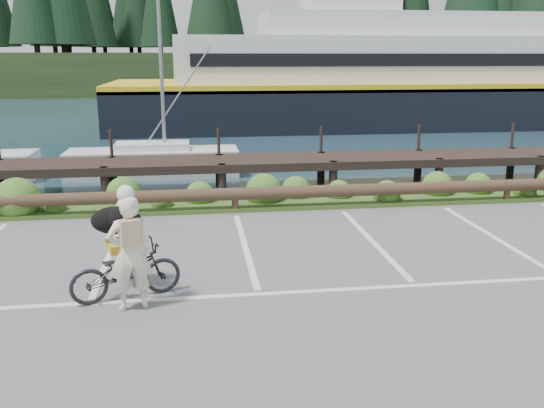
{
  "coord_description": "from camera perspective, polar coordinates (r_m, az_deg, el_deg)",
  "views": [
    {
      "loc": [
        -0.94,
        -8.82,
        3.68
      ],
      "look_at": [
        0.41,
        1.04,
        1.1
      ],
      "focal_mm": 38.0,
      "sensor_mm": 36.0,
      "label": 1
    }
  ],
  "objects": [
    {
      "name": "ground",
      "position": [
        9.61,
        -1.59,
        -8.0
      ],
      "size": [
        72.0,
        72.0,
        0.0
      ],
      "primitive_type": "plane",
      "color": "#555658"
    },
    {
      "name": "harbor_backdrop",
      "position": [
        87.43,
        -7.08,
        11.99
      ],
      "size": [
        170.0,
        160.0,
        30.0
      ],
      "color": "#1C3643",
      "rests_on": "ground"
    },
    {
      "name": "vegetation_strip",
      "position": [
        14.61,
        -3.86,
        0.11
      ],
      "size": [
        34.0,
        1.6,
        0.1
      ],
      "primitive_type": "cube",
      "color": "#3D5B21",
      "rests_on": "ground"
    },
    {
      "name": "log_rail",
      "position": [
        13.95,
        -3.65,
        -0.8
      ],
      "size": [
        32.0,
        0.3,
        0.6
      ],
      "primitive_type": null,
      "color": "#443021",
      "rests_on": "ground"
    },
    {
      "name": "bicycle",
      "position": [
        9.21,
        -14.28,
        -6.48
      ],
      "size": [
        1.8,
        1.08,
        0.9
      ],
      "primitive_type": "imported",
      "rotation": [
        0.0,
        0.0,
        1.88
      ],
      "color": "black",
      "rests_on": "ground"
    },
    {
      "name": "cyclist",
      "position": [
        8.7,
        -13.94,
        -4.73
      ],
      "size": [
        0.73,
        0.59,
        1.75
      ],
      "primitive_type": "imported",
      "rotation": [
        0.0,
        0.0,
        3.45
      ],
      "color": "#F1ECCC",
      "rests_on": "ground"
    },
    {
      "name": "dog",
      "position": [
        9.52,
        -15.19,
        -1.57
      ],
      "size": [
        0.61,
        0.87,
        0.46
      ],
      "primitive_type": "ellipsoid",
      "rotation": [
        0.0,
        0.0,
        1.88
      ],
      "color": "black",
      "rests_on": "bicycle"
    }
  ]
}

